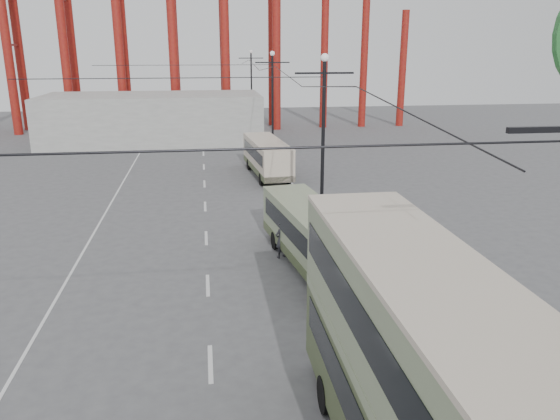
{
  "coord_description": "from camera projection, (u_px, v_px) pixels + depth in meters",
  "views": [
    {
      "loc": [
        -0.93,
        -11.31,
        9.6
      ],
      "look_at": [
        2.16,
        10.61,
        3.0
      ],
      "focal_mm": 35.0,
      "sensor_mm": 36.0,
      "label": 1
    }
  ],
  "objects": [
    {
      "name": "single_decker_green",
      "position": [
        314.0,
        236.0,
        24.24
      ],
      "size": [
        3.51,
        9.92,
        2.74
      ],
      "rotation": [
        0.0,
        0.0,
        0.13
      ],
      "color": "gray",
      "rests_on": "ground"
    },
    {
      "name": "lamp_post_mid",
      "position": [
        323.0,
        141.0,
        30.09
      ],
      "size": [
        3.2,
        0.44,
        9.32
      ],
      "color": "black",
      "rests_on": "ground"
    },
    {
      "name": "road_markings",
      "position": [
        208.0,
        217.0,
        32.17
      ],
      "size": [
        12.52,
        120.0,
        0.01
      ],
      "color": "silver",
      "rests_on": "ground"
    },
    {
      "name": "lamp_post_far",
      "position": [
        273.0,
        103.0,
        50.97
      ],
      "size": [
        3.2,
        0.44,
        9.32
      ],
      "color": "black",
      "rests_on": "ground"
    },
    {
      "name": "pedestrian",
      "position": [
        281.0,
        240.0,
        25.76
      ],
      "size": [
        0.78,
        0.7,
        1.79
      ],
      "primitive_type": "imported",
      "rotation": [
        0.0,
        0.0,
        3.67
      ],
      "color": "black",
      "rests_on": "ground"
    },
    {
      "name": "lamp_post_distant",
      "position": [
        251.0,
        87.0,
        71.84
      ],
      "size": [
        3.2,
        0.44,
        9.32
      ],
      "color": "black",
      "rests_on": "ground"
    },
    {
      "name": "double_decker_bus",
      "position": [
        413.0,
        367.0,
        11.52
      ],
      "size": [
        2.65,
        10.37,
        5.57
      ],
      "rotation": [
        0.0,
        0.0,
        -0.0
      ],
      "color": "#384525",
      "rests_on": "ground"
    },
    {
      "name": "single_decker_cream",
      "position": [
        267.0,
        156.0,
        42.07
      ],
      "size": [
        3.0,
        9.08,
        2.77
      ],
      "rotation": [
        0.0,
        0.0,
        0.08
      ],
      "color": "beige",
      "rests_on": "ground"
    },
    {
      "name": "fairground_shed",
      "position": [
        154.0,
        119.0,
        56.68
      ],
      "size": [
        22.0,
        10.0,
        5.0
      ],
      "primitive_type": "cube",
      "color": "gray",
      "rests_on": "ground"
    }
  ]
}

